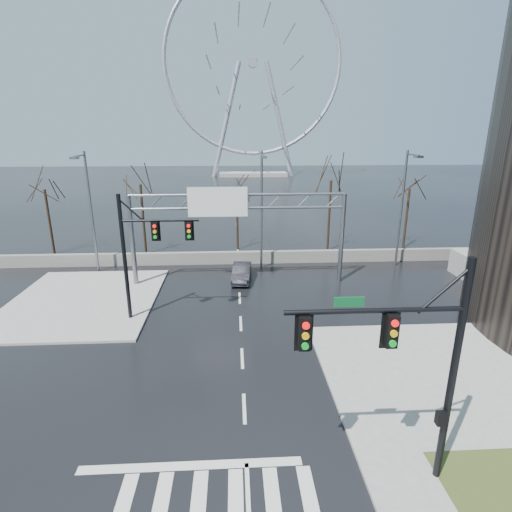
{
  "coord_description": "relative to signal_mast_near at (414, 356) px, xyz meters",
  "views": [
    {
      "loc": [
        -0.3,
        -14.51,
        11.42
      ],
      "look_at": [
        1.03,
        9.29,
        4.0
      ],
      "focal_mm": 28.0,
      "sensor_mm": 36.0,
      "label": 1
    }
  ],
  "objects": [
    {
      "name": "tree_right",
      "position": [
        3.86,
        27.54,
        1.34
      ],
      "size": [
        3.9,
        3.9,
        7.8
      ],
      "color": "black",
      "rests_on": "ground"
    },
    {
      "name": "signal_mast_near",
      "position": [
        0.0,
        0.0,
        0.0
      ],
      "size": [
        5.52,
        0.41,
        8.0
      ],
      "color": "black",
      "rests_on": "ground"
    },
    {
      "name": "ferris_wheel",
      "position": [
        -0.14,
        99.04,
        21.26
      ],
      "size": [
        45.0,
        6.0,
        50.91
      ],
      "color": "gray",
      "rests_on": "ground"
    },
    {
      "name": "sign_gantry",
      "position": [
        -5.52,
        19.0,
        0.31
      ],
      "size": [
        16.36,
        0.4,
        7.6
      ],
      "color": "slate",
      "rests_on": "ground"
    },
    {
      "name": "streetlight_left",
      "position": [
        -17.14,
        22.2,
        1.01
      ],
      "size": [
        0.5,
        2.55,
        10.0
      ],
      "color": "slate",
      "rests_on": "ground"
    },
    {
      "name": "tree_far_left",
      "position": [
        -23.14,
        28.04,
        0.7
      ],
      "size": [
        3.5,
        3.5,
        7.0
      ],
      "color": "black",
      "rests_on": "ground"
    },
    {
      "name": "streetlight_right",
      "position": [
        8.86,
        22.2,
        1.01
      ],
      "size": [
        0.5,
        2.55,
        10.0
      ],
      "color": "slate",
      "rests_on": "ground"
    },
    {
      "name": "tree_far_right",
      "position": [
        11.86,
        28.04,
        0.54
      ],
      "size": [
        3.4,
        3.4,
        6.8
      ],
      "color": "black",
      "rests_on": "ground"
    },
    {
      "name": "signal_mast_far",
      "position": [
        -11.01,
        13.0,
        -0.04
      ],
      "size": [
        4.72,
        0.41,
        8.0
      ],
      "color": "black",
      "rests_on": "ground"
    },
    {
      "name": "sidewalk_far",
      "position": [
        -16.14,
        16.04,
        -4.8
      ],
      "size": [
        10.0,
        12.0,
        0.15
      ],
      "primitive_type": "cube",
      "color": "gray",
      "rests_on": "ground"
    },
    {
      "name": "tree_left",
      "position": [
        -14.14,
        27.54,
        1.1
      ],
      "size": [
        3.75,
        3.75,
        7.5
      ],
      "color": "black",
      "rests_on": "ground"
    },
    {
      "name": "car",
      "position": [
        -4.92,
        19.68,
        -4.21
      ],
      "size": [
        1.76,
        4.13,
        1.33
      ],
      "primitive_type": "imported",
      "rotation": [
        0.0,
        0.0,
        -0.09
      ],
      "color": "black",
      "rests_on": "ground"
    },
    {
      "name": "ground",
      "position": [
        -5.14,
        4.04,
        -4.87
      ],
      "size": [
        260.0,
        260.0,
        0.0
      ],
      "primitive_type": "plane",
      "color": "black",
      "rests_on": "ground"
    },
    {
      "name": "tree_center",
      "position": [
        -5.14,
        28.54,
        0.3
      ],
      "size": [
        3.25,
        3.25,
        6.5
      ],
      "color": "black",
      "rests_on": "ground"
    },
    {
      "name": "sidewalk_right_ext",
      "position": [
        4.86,
        6.04,
        -4.8
      ],
      "size": [
        12.0,
        10.0,
        0.15
      ],
      "primitive_type": "cube",
      "color": "gray",
      "rests_on": "ground"
    },
    {
      "name": "streetlight_mid",
      "position": [
        -3.14,
        22.2,
        1.01
      ],
      "size": [
        0.5,
        2.55,
        10.0
      ],
      "color": "slate",
      "rests_on": "ground"
    },
    {
      "name": "barrier_wall",
      "position": [
        -5.14,
        24.04,
        -4.32
      ],
      "size": [
        52.0,
        0.5,
        1.1
      ],
      "primitive_type": "cube",
      "color": "slate",
      "rests_on": "ground"
    }
  ]
}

